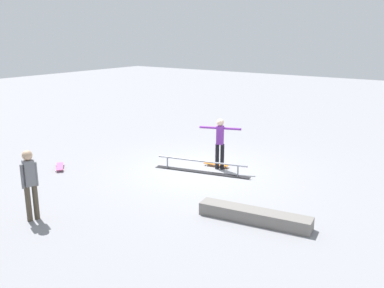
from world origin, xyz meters
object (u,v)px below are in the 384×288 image
grind_rail (201,167)px  bystander_grey_shirt (30,181)px  skate_ledge (254,216)px  skater_main (220,140)px  loose_skateboard_pink (60,167)px  skateboard_main (216,164)px

grind_rail → bystander_grey_shirt: size_ratio=1.83×
skate_ledge → skater_main: skater_main is taller
grind_rail → skate_ledge: 3.62m
grind_rail → skate_ledge: grind_rail is taller
skate_ledge → loose_skateboard_pink: bearing=0.7°
bystander_grey_shirt → loose_skateboard_pink: bearing=59.3°
grind_rail → skater_main: 1.00m
grind_rail → skateboard_main: grind_rail is taller
grind_rail → skater_main: size_ratio=1.88×
loose_skateboard_pink → skater_main: bearing=-105.8°
skater_main → loose_skateboard_pink: 5.05m
skater_main → skateboard_main: size_ratio=1.94×
bystander_grey_shirt → loose_skateboard_pink: bystander_grey_shirt is taller
skate_ledge → bystander_grey_shirt: bearing=34.0°
skater_main → loose_skateboard_pink: bearing=-165.9°
skateboard_main → bystander_grey_shirt: bystander_grey_shirt is taller
bystander_grey_shirt → loose_skateboard_pink: size_ratio=2.19×
skateboard_main → bystander_grey_shirt: 5.92m
skate_ledge → loose_skateboard_pink: size_ratio=3.42×
loose_skateboard_pink → grind_rail: bearing=-110.0°
skater_main → loose_skateboard_pink: (4.08, 2.85, -0.85)m
grind_rail → skate_ledge: size_ratio=1.17×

